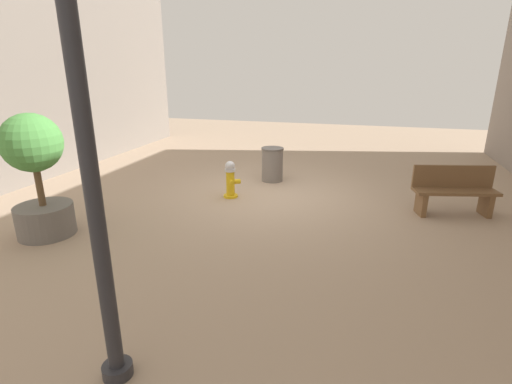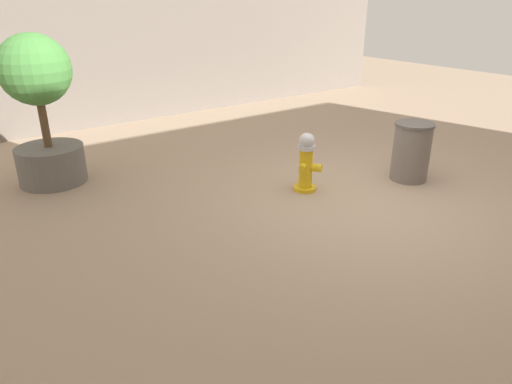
% 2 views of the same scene
% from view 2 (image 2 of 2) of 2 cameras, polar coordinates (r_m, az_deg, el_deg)
% --- Properties ---
extents(ground_plane, '(23.40, 23.40, 0.00)m').
position_cam_2_polar(ground_plane, '(6.30, 13.80, -1.34)').
color(ground_plane, tan).
extents(fire_hydrant, '(0.38, 0.39, 0.82)m').
position_cam_2_polar(fire_hydrant, '(6.43, 6.16, 3.63)').
color(fire_hydrant, gold).
rests_on(fire_hydrant, ground_plane).
extents(planter_tree, '(0.95, 0.95, 2.08)m').
position_cam_2_polar(planter_tree, '(7.12, -24.75, 9.66)').
color(planter_tree, slate).
rests_on(planter_tree, ground_plane).
extents(trash_bin, '(0.56, 0.56, 0.85)m').
position_cam_2_polar(trash_bin, '(7.14, 18.40, 4.71)').
color(trash_bin, slate).
rests_on(trash_bin, ground_plane).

